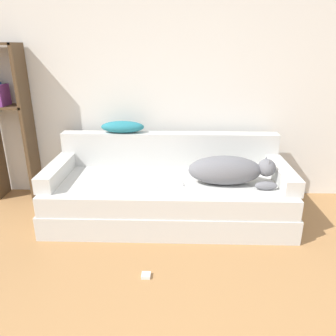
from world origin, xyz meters
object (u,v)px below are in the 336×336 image
Objects in this scene: laptop at (164,182)px; throw_pillow at (123,127)px; dog at (229,170)px; power_adapter at (146,275)px; couch at (168,199)px; bookshelf at (6,115)px.

laptop is 0.81× the size of throw_pillow.
dog is 12.03× the size of power_adapter.
laptop is (-0.59, -0.01, -0.12)m from dog.
couch is 2.89× the size of dog.
throw_pillow is at bearing 154.49° from dog.
bookshelf is at bearing 166.61° from dog.
dog is at bearing -25.51° from throw_pillow.
couch is 0.93m from power_adapter.
bookshelf is 2.24m from power_adapter.
throw_pillow reaches higher than power_adapter.
bookshelf is at bearing 178.07° from throw_pillow.
throw_pillow is at bearing 140.08° from couch.
dog is 2.33m from bookshelf.
dog is at bearing 49.80° from power_adapter.
bookshelf reaches higher than dog.
power_adapter is at bearing -40.95° from bookshelf.
dog is at bearing -9.31° from couch.
laptop is 0.78m from throw_pillow.
couch is 1.40× the size of bookshelf.
laptop reaches higher than couch.
throw_pillow is at bearing 120.01° from laptop.
dog reaches higher than power_adapter.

